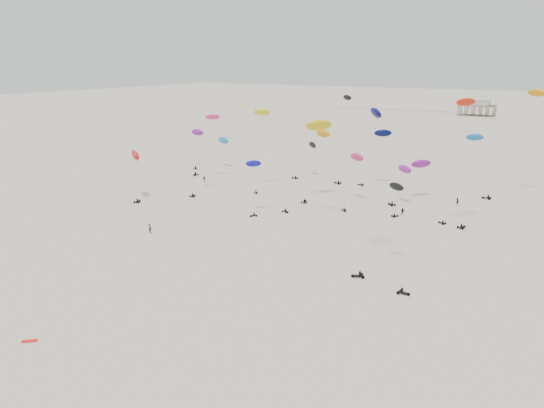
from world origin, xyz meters
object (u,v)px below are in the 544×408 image
Objects in this scene: pavilion_main at (477,109)px; rig_4 at (219,144)px; spectator_0 at (150,233)px; rig_0 at (207,135)px; rig_9 at (309,152)px.

rig_4 is (-40.50, -209.17, 2.89)m from pavilion_main.
spectator_0 is (-12.68, -270.61, -4.22)m from pavilion_main.
rig_4 reaches higher than pavilion_main.
rig_0 is 8.32× the size of spectator_0.
rig_4 is 67.82m from spectator_0.
rig_4 is at bearing -100.96° from pavilion_main.
rig_0 is 1.54× the size of rig_4.
rig_9 is 63.84m from spectator_0.
rig_0 reaches higher than rig_9.
pavilion_main is 9.61× the size of spectator_0.
pavilion_main is 1.77× the size of rig_4.
rig_4 is (-5.31, 13.08, -4.71)m from rig_0.
rig_9 is at bearing 137.88° from rig_4.
rig_4 is 1.08× the size of rig_9.
rig_0 is at bearing 66.31° from rig_4.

